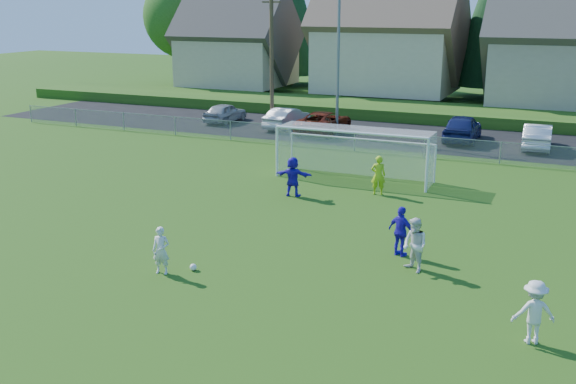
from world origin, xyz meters
name	(u,v)px	position (x,y,z in m)	size (l,w,h in m)	color
ground	(170,315)	(0.00, 0.00, 0.00)	(160.00, 160.00, 0.00)	#193D0C
asphalt_lot	(412,137)	(0.00, 27.50, 0.01)	(60.00, 60.00, 0.00)	black
grass_embankment	(437,113)	(0.00, 35.00, 0.40)	(70.00, 6.00, 0.80)	#1E420F
soccer_ball	(193,267)	(-1.07, 2.97, 0.11)	(0.22, 0.22, 0.22)	white
player_white_a	(161,251)	(-1.84, 2.38, 0.76)	(0.55, 0.36, 1.51)	silver
player_white_b	(415,245)	(5.33, 5.71, 0.87)	(0.84, 0.66, 1.73)	silver
player_white_c	(534,312)	(9.11, 2.32, 0.82)	(1.06, 0.61, 1.65)	silver
player_blue_a	(401,231)	(4.60, 6.86, 0.85)	(1.00, 0.42, 1.71)	#2714BC
player_blue_b	(293,177)	(-1.55, 12.07, 0.87)	(1.62, 0.52, 1.75)	#2714BC
goalkeeper	(378,175)	(1.78, 13.80, 0.87)	(0.64, 0.42, 1.75)	#97C417
car_a	(225,113)	(-13.43, 27.54, 0.68)	(1.59, 3.96, 1.35)	#95999C
car_b	(287,118)	(-8.36, 26.94, 0.71)	(1.50, 4.29, 1.41)	#BABABA
car_c	(324,122)	(-5.54, 26.42, 0.71)	(2.37, 5.13, 1.43)	#5F190A
car_e	(462,128)	(3.11, 27.39, 0.82)	(1.94, 4.81, 1.64)	#171F51
car_f	(537,136)	(7.47, 26.86, 0.72)	(1.53, 4.38, 1.44)	silver
soccer_goal	(356,145)	(0.00, 16.05, 1.63)	(7.42, 1.90, 2.50)	white
chainlink_fence	(389,143)	(0.00, 22.00, 0.63)	(52.06, 0.06, 1.20)	gray
streetlight	(339,58)	(-4.45, 26.00, 4.84)	(1.38, 0.18, 9.00)	slate
utility_pole	(272,50)	(-9.50, 27.00, 5.15)	(1.60, 0.26, 10.00)	#473321
houses_row	(487,14)	(1.97, 42.46, 7.33)	(53.90, 11.45, 13.27)	tan
tree_row	(485,17)	(1.04, 48.74, 6.91)	(65.98, 12.36, 13.80)	#382616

